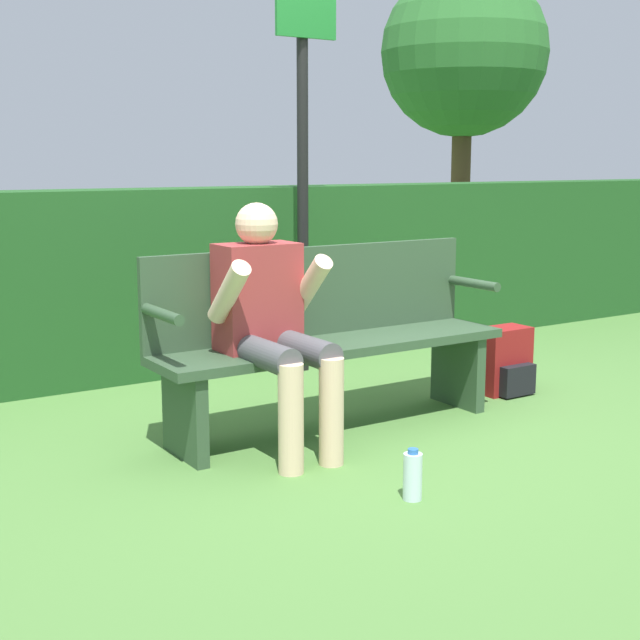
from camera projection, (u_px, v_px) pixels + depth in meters
ground_plane at (334, 429)px, 4.46m from camera, size 40.00×40.00×0.00m
hedge_back at (194, 279)px, 5.70m from camera, size 12.00×0.43×1.16m
park_bench at (327, 335)px, 4.44m from camera, size 1.86×0.42×0.90m
person_seated at (270, 316)px, 4.07m from camera, size 0.51×0.64×1.14m
backpack at (505, 362)px, 5.13m from camera, size 0.30×0.24×0.38m
water_bottle at (413, 476)px, 3.52m from camera, size 0.08×0.08×0.21m
signpost at (303, 150)px, 5.47m from camera, size 0.41×0.09×2.38m
tree at (464, 55)px, 9.66m from camera, size 1.81×1.81×3.38m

